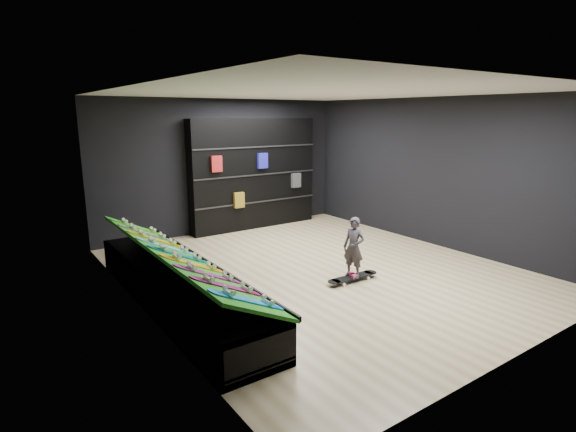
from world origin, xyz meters
TOP-DOWN VIEW (x-y plane):
  - floor at (0.00, 0.00)m, footprint 6.00×7.00m
  - ceiling at (0.00, 0.00)m, footprint 6.00×7.00m
  - wall_back at (0.00, 3.50)m, footprint 6.00×0.02m
  - wall_front at (0.00, -3.50)m, footprint 6.00×0.02m
  - wall_left at (-3.00, 0.00)m, footprint 0.02×7.00m
  - wall_right at (3.00, 0.00)m, footprint 0.02×7.00m
  - display_rack at (-2.55, 0.00)m, footprint 0.90×4.50m
  - turf_ramp at (-2.50, 0.00)m, footprint 0.92×4.50m
  - back_shelving at (0.70, 3.32)m, footprint 3.21×0.37m
  - floor_skateboard at (0.13, -0.73)m, footprint 0.98×0.24m
  - child at (0.13, -0.73)m, footprint 0.22×0.26m
  - display_board_0 at (-2.49, -1.90)m, footprint 0.93×0.22m
  - display_board_1 at (-2.49, -1.42)m, footprint 0.93×0.22m
  - display_board_2 at (-2.49, -0.95)m, footprint 0.93×0.22m
  - display_board_3 at (-2.49, -0.48)m, footprint 0.93×0.22m
  - display_board_4 at (-2.49, 0.00)m, footprint 0.93×0.22m
  - display_board_5 at (-2.49, 0.48)m, footprint 0.93×0.22m
  - display_board_6 at (-2.49, 0.95)m, footprint 0.93×0.22m
  - display_board_7 at (-2.49, 1.42)m, footprint 0.93×0.22m
  - display_board_8 at (-2.49, 1.90)m, footprint 0.93×0.22m

SIDE VIEW (x-z plane):
  - floor at x=0.00m, z-range -0.01..0.01m
  - floor_skateboard at x=0.13m, z-range 0.00..0.09m
  - display_rack at x=-2.55m, z-range 0.00..0.50m
  - child at x=0.13m, z-range 0.09..0.68m
  - turf_ramp at x=-2.50m, z-range 0.48..0.94m
  - display_board_0 at x=-2.49m, z-range 0.49..0.99m
  - display_board_1 at x=-2.49m, z-range 0.49..0.99m
  - display_board_2 at x=-2.49m, z-range 0.49..0.99m
  - display_board_3 at x=-2.49m, z-range 0.49..0.99m
  - display_board_4 at x=-2.49m, z-range 0.49..0.99m
  - display_board_5 at x=-2.49m, z-range 0.49..0.99m
  - display_board_6 at x=-2.49m, z-range 0.49..0.99m
  - display_board_7 at x=-2.49m, z-range 0.49..0.99m
  - display_board_8 at x=-2.49m, z-range 0.49..0.99m
  - back_shelving at x=0.70m, z-range 0.00..2.57m
  - wall_back at x=0.00m, z-range 0.00..3.00m
  - wall_front at x=0.00m, z-range 0.00..3.00m
  - wall_left at x=-3.00m, z-range 0.00..3.00m
  - wall_right at x=3.00m, z-range 0.00..3.00m
  - ceiling at x=0.00m, z-range 3.00..3.00m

